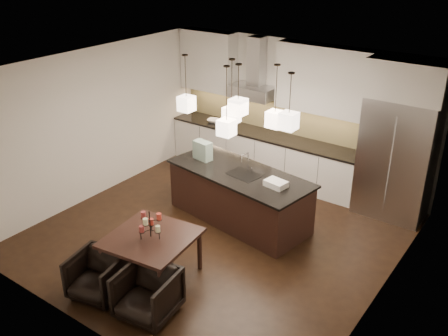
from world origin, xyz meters
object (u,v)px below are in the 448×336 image
Objects in this scene: armchair_left at (98,276)px; armchair_right at (147,294)px; refrigerator at (397,159)px; dining_table at (152,257)px; island_body at (239,197)px.

armchair_right reaches higher than armchair_left.
refrigerator is 1.86× the size of dining_table.
dining_table is at bearing -119.44° from refrigerator.
refrigerator is 2.92× the size of armchair_right.
armchair_left is (-0.43, -2.84, -0.12)m from island_body.
armchair_right is at bearing -4.93° from armchair_left.
island_body is 2.16× the size of dining_table.
refrigerator is 5.29m from armchair_left.
island_body reaches higher than armchair_right.
armchair_left is 0.95× the size of armchair_right.
refrigerator is 4.85m from armchair_right.
armchair_left is (-0.34, -0.74, -0.03)m from dining_table.
armchair_left is at bearing -118.67° from refrigerator.
dining_table is (-0.10, -2.10, -0.09)m from island_body.
dining_table is 0.81m from armchair_right.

